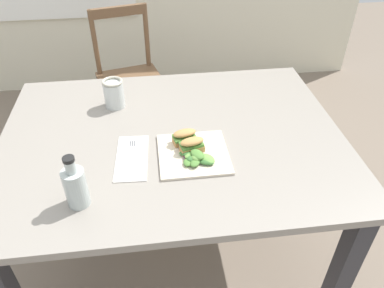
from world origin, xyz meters
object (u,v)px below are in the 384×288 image
Objects in this scene: plate_lunch at (193,154)px; sandwich_half_front at (192,145)px; bottle_cold_brew at (76,188)px; mason_jar_iced_tea at (114,95)px; sandwich_half_back at (185,136)px; fork_on_napkin at (132,154)px; chair_wooden_far at (130,78)px; dining_table at (173,157)px.

plate_lunch is 0.04m from sandwich_half_front.
mason_jar_iced_tea is (0.09, 0.57, -0.01)m from bottle_cold_brew.
sandwich_half_back is (-0.02, 0.07, 0.03)m from plate_lunch.
mason_jar_iced_tea reaches higher than fork_on_napkin.
sandwich_half_front is at bearing 27.83° from bottle_cold_brew.
chair_wooden_far is 1.19m from sandwich_half_back.
plate_lunch is 0.08m from sandwich_half_back.
mason_jar_iced_tea is at bearing -91.91° from chair_wooden_far.
chair_wooden_far reaches higher than plate_lunch.
dining_table is at bearing 117.09° from plate_lunch.
chair_wooden_far is 6.95× the size of mason_jar_iced_tea.
mason_jar_iced_tea is (-0.03, -0.81, 0.35)m from chair_wooden_far.
sandwich_half_back reaches higher than dining_table.
fork_on_napkin is at bearing -87.84° from chair_wooden_far.
chair_wooden_far is 1.25m from plate_lunch.
mason_jar_iced_tea is (-0.23, 0.25, 0.17)m from dining_table.
mason_jar_iced_tea is (-0.29, 0.36, 0.02)m from sandwich_half_front.
chair_wooden_far is 1.25m from sandwich_half_front.
sandwich_half_back is 0.41m from mason_jar_iced_tea.
sandwich_half_back reaches higher than fork_on_napkin.
chair_wooden_far reaches higher than sandwich_half_back.
sandwich_half_back is 0.51× the size of bottle_cold_brew.
mason_jar_iced_tea is at bearing 130.84° from sandwich_half_back.
bottle_cold_brew is (-0.12, -1.38, 0.36)m from chair_wooden_far.
plate_lunch is 0.44m from bottle_cold_brew.
sandwich_half_front is (0.06, -0.12, 0.15)m from dining_table.
bottle_cold_brew is 0.57m from mason_jar_iced_tea.
mason_jar_iced_tea reaches higher than plate_lunch.
bottle_cold_brew is (-0.32, -0.32, 0.17)m from dining_table.
plate_lunch is 2.64× the size of sandwich_half_front.
sandwich_half_front is at bearing -68.51° from sandwich_half_back.
chair_wooden_far is 0.88m from mason_jar_iced_tea.
plate_lunch is 0.48m from mason_jar_iced_tea.
dining_table is 13.94× the size of sandwich_half_back.
plate_lunch is at bearing -7.16° from fork_on_napkin.
chair_wooden_far is 3.43× the size of plate_lunch.
plate_lunch is 1.37× the size of fork_on_napkin.
chair_wooden_far reaches higher than fork_on_napkin.
sandwich_half_back is at bearing 10.79° from fork_on_napkin.
bottle_cold_brew is 1.49× the size of mason_jar_iced_tea.
chair_wooden_far is 1.20m from fork_on_napkin.
dining_table is 7.17× the size of bottle_cold_brew.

